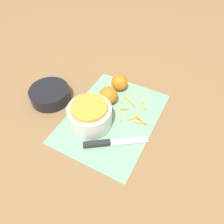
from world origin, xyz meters
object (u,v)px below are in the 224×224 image
Objects in this scene: bowl_speckled at (90,115)px; bowl_dark at (50,94)px; knife at (104,143)px; orange_right at (108,95)px; orange_left at (119,82)px.

bowl_speckled is 0.22m from bowl_dark.
bowl_speckled is at bearing -98.89° from bowl_dark.
orange_right reaches higher than knife.
orange_left reaches higher than knife.
orange_right reaches higher than bowl_dark.
knife is at bearing -123.22° from bowl_speckled.
bowl_speckled is at bearing 111.59° from knife.
bowl_speckled is 0.23m from orange_left.
bowl_dark is 0.33m from knife.
orange_left reaches higher than bowl_dark.
orange_right is (0.10, -0.23, 0.01)m from bowl_dark.
bowl_dark is 0.25m from orange_right.
knife is 2.85× the size of orange_left.
bowl_speckled is 0.12m from knife.
bowl_speckled reaches higher than orange_left.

